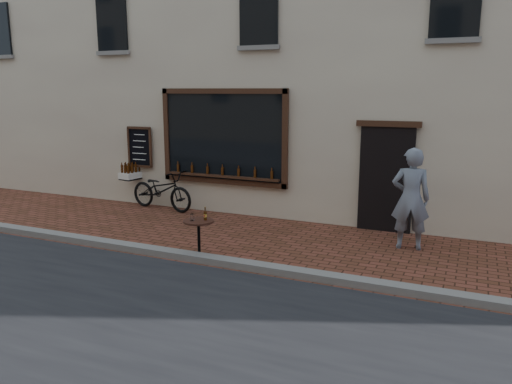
% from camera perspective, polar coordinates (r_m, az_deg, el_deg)
% --- Properties ---
extents(ground, '(90.00, 90.00, 0.00)m').
position_cam_1_polar(ground, '(8.38, -2.95, -8.95)').
color(ground, '#512A1A').
rests_on(ground, ground).
extents(kerb, '(90.00, 0.25, 0.12)m').
position_cam_1_polar(kerb, '(8.53, -2.34, -8.15)').
color(kerb, slate).
rests_on(kerb, ground).
extents(shop_building, '(28.00, 6.20, 10.00)m').
position_cam_1_polar(shop_building, '(14.10, 9.55, 19.86)').
color(shop_building, beige).
rests_on(shop_building, ground).
extents(cargo_bicycle, '(2.24, 0.93, 1.06)m').
position_cam_1_polar(cargo_bicycle, '(12.64, -10.86, 0.30)').
color(cargo_bicycle, black).
rests_on(cargo_bicycle, ground).
extents(bistro_table, '(0.54, 0.54, 0.93)m').
position_cam_1_polar(bistro_table, '(8.88, -6.54, -4.46)').
color(bistro_table, black).
rests_on(bistro_table, ground).
extents(pedestrian, '(0.76, 0.56, 1.91)m').
position_cam_1_polar(pedestrian, '(9.69, 17.26, -0.74)').
color(pedestrian, slate).
rests_on(pedestrian, ground).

